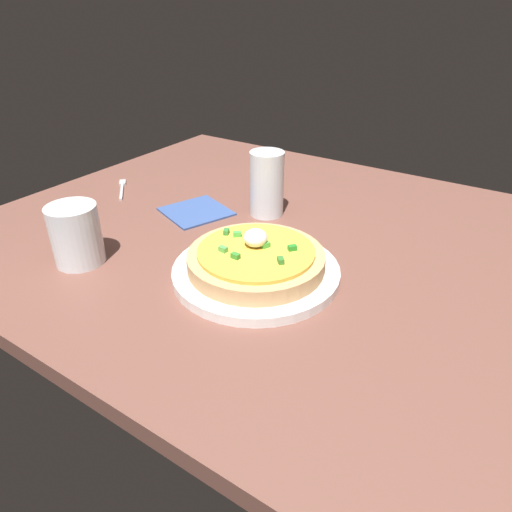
{
  "coord_description": "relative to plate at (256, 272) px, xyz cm",
  "views": [
    {
      "loc": [
        39.3,
        -64.24,
        41.16
      ],
      "look_at": [
        6.08,
        -14.21,
        6.41
      ],
      "focal_mm": 32.13,
      "sensor_mm": 36.0,
      "label": 1
    }
  ],
  "objects": [
    {
      "name": "cup_near",
      "position": [
        -26.32,
        -12.09,
        3.52
      ],
      "size": [
        7.91,
        7.91,
        9.77
      ],
      "color": "silver",
      "rests_on": "dining_table"
    },
    {
      "name": "plate",
      "position": [
        0.0,
        0.0,
        0.0
      ],
      "size": [
        25.8,
        25.8,
        1.56
      ],
      "primitive_type": "cylinder",
      "color": "white",
      "rests_on": "dining_table"
    },
    {
      "name": "dining_table",
      "position": [
        -6.08,
        14.21,
        -2.2
      ],
      "size": [
        105.74,
        88.56,
        2.85
      ],
      "primitive_type": "cube",
      "color": "brown",
      "rests_on": "ground"
    },
    {
      "name": "cup_far",
      "position": [
        -11.05,
        20.38,
        5.13
      ],
      "size": [
        6.61,
        6.61,
        12.53
      ],
      "color": "silver",
      "rests_on": "dining_table"
    },
    {
      "name": "pizza",
      "position": [
        -0.03,
        0.03,
        2.35
      ],
      "size": [
        21.01,
        21.01,
        5.82
      ],
      "color": "tan",
      "rests_on": "plate"
    },
    {
      "name": "napkin",
      "position": [
        -23.02,
        13.01,
        -0.58
      ],
      "size": [
        15.12,
        15.12,
        0.4
      ],
      "primitive_type": "cube",
      "rotation": [
        0.0,
        0.0,
        -0.36
      ],
      "color": "#36508D",
      "rests_on": "dining_table"
    },
    {
      "name": "fork",
      "position": [
        -45.07,
        13.61,
        -0.53
      ],
      "size": [
        9.03,
        8.86,
        0.5
      ],
      "rotation": [
        0.0,
        0.0,
        2.37
      ],
      "color": "#B7B7BC",
      "rests_on": "dining_table"
    }
  ]
}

